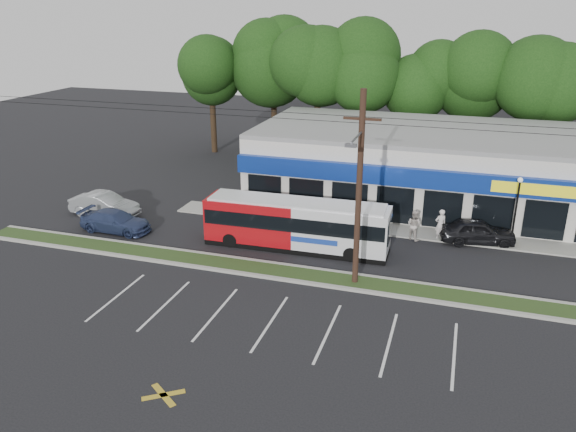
% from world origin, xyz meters
% --- Properties ---
extents(ground, '(120.00, 120.00, 0.00)m').
position_xyz_m(ground, '(0.00, 0.00, 0.00)').
color(ground, black).
rests_on(ground, ground).
extents(grass_strip, '(40.00, 1.60, 0.12)m').
position_xyz_m(grass_strip, '(0.00, 1.00, 0.06)').
color(grass_strip, '#223C18').
rests_on(grass_strip, ground).
extents(curb_south, '(40.00, 0.25, 0.14)m').
position_xyz_m(curb_south, '(0.00, 0.15, 0.07)').
color(curb_south, '#9E9E93').
rests_on(curb_south, ground).
extents(curb_north, '(40.00, 0.25, 0.14)m').
position_xyz_m(curb_north, '(0.00, 1.85, 0.07)').
color(curb_north, '#9E9E93').
rests_on(curb_north, ground).
extents(sidewalk, '(32.00, 2.20, 0.10)m').
position_xyz_m(sidewalk, '(5.00, 9.00, 0.05)').
color(sidewalk, '#9E9E93').
rests_on(sidewalk, ground).
extents(strip_mall, '(25.00, 12.55, 5.30)m').
position_xyz_m(strip_mall, '(5.50, 15.91, 2.65)').
color(strip_mall, beige).
rests_on(strip_mall, ground).
extents(utility_pole, '(50.00, 2.77, 10.00)m').
position_xyz_m(utility_pole, '(2.83, 0.93, 5.41)').
color(utility_pole, black).
rests_on(utility_pole, ground).
extents(lamp_post, '(0.30, 0.30, 4.25)m').
position_xyz_m(lamp_post, '(11.00, 8.80, 2.67)').
color(lamp_post, black).
rests_on(lamp_post, ground).
extents(tree_line, '(46.76, 6.76, 11.83)m').
position_xyz_m(tree_line, '(4.00, 26.00, 8.42)').
color(tree_line, black).
rests_on(tree_line, ground).
extents(metrobus, '(10.99, 2.60, 2.94)m').
position_xyz_m(metrobus, '(-1.25, 4.50, 1.56)').
color(metrobus, '#AA0D13').
rests_on(metrobus, ground).
extents(car_dark, '(4.68, 2.60, 1.51)m').
position_xyz_m(car_dark, '(9.03, 8.50, 0.75)').
color(car_dark, black).
rests_on(car_dark, ground).
extents(car_silver, '(4.91, 1.92, 1.59)m').
position_xyz_m(car_silver, '(-15.34, 5.70, 0.80)').
color(car_silver, '#999DA0').
rests_on(car_silver, ground).
extents(car_blue, '(4.68, 1.97, 1.35)m').
position_xyz_m(car_blue, '(-13.00, 3.50, 0.67)').
color(car_blue, navy).
rests_on(car_blue, ground).
extents(pedestrian_a, '(0.85, 0.77, 1.96)m').
position_xyz_m(pedestrian_a, '(6.82, 8.40, 0.98)').
color(pedestrian_a, silver).
rests_on(pedestrian_a, ground).
extents(pedestrian_b, '(1.17, 1.10, 1.91)m').
position_xyz_m(pedestrian_b, '(5.28, 7.89, 0.95)').
color(pedestrian_b, beige).
rests_on(pedestrian_b, ground).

